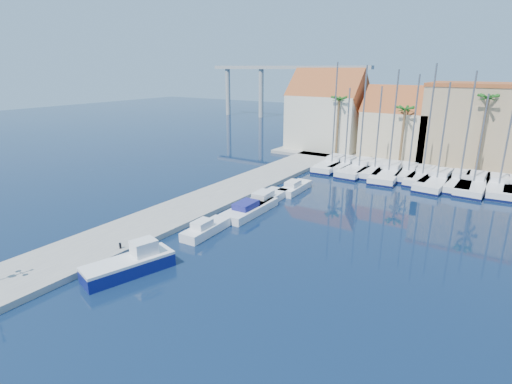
# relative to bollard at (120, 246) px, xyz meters

# --- Properties ---
(ground) EXTENTS (260.00, 260.00, 0.00)m
(ground) POSITION_rel_bollard_xyz_m (6.60, -0.36, -0.73)
(ground) COLOR black
(ground) RESTS_ON ground
(quay_west) EXTENTS (6.00, 77.00, 0.50)m
(quay_west) POSITION_rel_bollard_xyz_m (-2.40, 13.14, -0.48)
(quay_west) COLOR gray
(quay_west) RESTS_ON ground
(shore_north) EXTENTS (54.00, 16.00, 0.50)m
(shore_north) POSITION_rel_bollard_xyz_m (16.60, 47.64, -0.48)
(shore_north) COLOR gray
(shore_north) RESTS_ON ground
(bollard) EXTENTS (0.18, 0.18, 0.46)m
(bollard) POSITION_rel_bollard_xyz_m (0.00, 0.00, 0.00)
(bollard) COLOR black
(bollard) RESTS_ON quay_west
(fishing_boat) EXTENTS (3.80, 6.65, 2.21)m
(fishing_boat) POSITION_rel_bollard_xyz_m (3.09, -1.54, 0.00)
(fishing_boat) COLOR navy
(fishing_boat) RESTS_ON ground
(motorboat_west_0) EXTENTS (1.94, 5.33, 1.40)m
(motorboat_west_0) POSITION_rel_bollard_xyz_m (2.94, 6.74, -0.22)
(motorboat_west_0) COLOR white
(motorboat_west_0) RESTS_ON ground
(motorboat_west_1) EXTENTS (2.48, 7.38, 1.40)m
(motorboat_west_1) POSITION_rel_bollard_xyz_m (3.27, 13.10, -0.22)
(motorboat_west_1) COLOR white
(motorboat_west_1) RESTS_ON ground
(motorboat_west_2) EXTENTS (2.64, 7.04, 1.40)m
(motorboat_west_2) POSITION_rel_bollard_xyz_m (2.86, 16.84, -0.22)
(motorboat_west_2) COLOR white
(motorboat_west_2) RESTS_ON ground
(motorboat_west_3) EXTENTS (2.09, 5.84, 1.40)m
(motorboat_west_3) POSITION_rel_bollard_xyz_m (3.52, 22.22, -0.22)
(motorboat_west_3) COLOR white
(motorboat_west_3) RESTS_ON ground
(sailboat_0) EXTENTS (3.35, 10.74, 14.74)m
(sailboat_0) POSITION_rel_bollard_xyz_m (2.63, 35.85, -0.13)
(sailboat_0) COLOR white
(sailboat_0) RESTS_ON ground
(sailboat_1) EXTENTS (2.60, 8.38, 11.40)m
(sailboat_1) POSITION_rel_bollard_xyz_m (4.55, 36.01, -0.13)
(sailboat_1) COLOR white
(sailboat_1) RESTS_ON ground
(sailboat_2) EXTENTS (3.40, 11.52, 14.34)m
(sailboat_2) POSITION_rel_bollard_xyz_m (6.83, 35.69, -0.14)
(sailboat_2) COLOR white
(sailboat_2) RESTS_ON ground
(sailboat_3) EXTENTS (3.26, 10.25, 11.70)m
(sailboat_3) POSITION_rel_bollard_xyz_m (8.79, 36.20, -0.16)
(sailboat_3) COLOR white
(sailboat_3) RESTS_ON ground
(sailboat_4) EXTENTS (4.10, 12.22, 13.82)m
(sailboat_4) POSITION_rel_bollard_xyz_m (10.89, 35.52, -0.16)
(sailboat_4) COLOR white
(sailboat_4) RESTS_ON ground
(sailboat_5) EXTENTS (2.81, 8.80, 13.26)m
(sailboat_5) POSITION_rel_bollard_xyz_m (13.17, 36.56, -0.11)
(sailboat_5) COLOR white
(sailboat_5) RESTS_ON ground
(sailboat_6) EXTENTS (3.04, 9.99, 14.53)m
(sailboat_6) POSITION_rel_bollard_xyz_m (15.14, 35.96, -0.12)
(sailboat_6) COLOR white
(sailboat_6) RESTS_ON ground
(sailboat_7) EXTENTS (3.93, 11.74, 12.43)m
(sailboat_7) POSITION_rel_bollard_xyz_m (17.09, 34.97, -0.17)
(sailboat_7) COLOR white
(sailboat_7) RESTS_ON ground
(sailboat_8) EXTENTS (3.17, 10.52, 13.70)m
(sailboat_8) POSITION_rel_bollard_xyz_m (19.47, 35.71, -0.14)
(sailboat_8) COLOR white
(sailboat_8) RESTS_ON ground
(sailboat_9) EXTENTS (3.36, 11.57, 11.23)m
(sailboat_9) POSITION_rel_bollard_xyz_m (21.05, 35.69, -0.18)
(sailboat_9) COLOR white
(sailboat_9) RESTS_ON ground
(sailboat_10) EXTENTS (3.57, 10.59, 11.61)m
(sailboat_10) POSITION_rel_bollard_xyz_m (23.59, 36.08, -0.16)
(sailboat_10) COLOR white
(sailboat_10) RESTS_ON ground
(building_0) EXTENTS (12.30, 9.00, 13.50)m
(building_0) POSITION_rel_bollard_xyz_m (-3.40, 46.64, 5.79)
(building_0) COLOR beige
(building_0) RESTS_ON shore_north
(building_1) EXTENTS (10.30, 8.00, 11.00)m
(building_1) POSITION_rel_bollard_xyz_m (8.60, 46.64, 4.57)
(building_1) COLOR beige
(building_1) RESTS_ON shore_north
(building_2) EXTENTS (14.20, 10.20, 11.50)m
(building_2) POSITION_rel_bollard_xyz_m (19.60, 47.64, 5.53)
(building_2) COLOR tan
(building_2) RESTS_ON shore_north
(palm_0) EXTENTS (2.60, 2.60, 10.15)m
(palm_0) POSITION_rel_bollard_xyz_m (0.60, 41.64, 8.35)
(palm_0) COLOR brown
(palm_0) RESTS_ON shore_north
(palm_1) EXTENTS (2.60, 2.60, 9.15)m
(palm_1) POSITION_rel_bollard_xyz_m (10.60, 41.64, 7.40)
(palm_1) COLOR brown
(palm_1) RESTS_ON shore_north
(palm_2) EXTENTS (2.60, 2.60, 11.15)m
(palm_2) POSITION_rel_bollard_xyz_m (20.60, 41.64, 9.29)
(palm_2) COLOR brown
(palm_2) RESTS_ON shore_north
(viaduct) EXTENTS (48.00, 2.20, 14.45)m
(viaduct) POSITION_rel_bollard_xyz_m (-32.47, 81.64, 9.52)
(viaduct) COLOR #9E9E99
(viaduct) RESTS_ON ground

